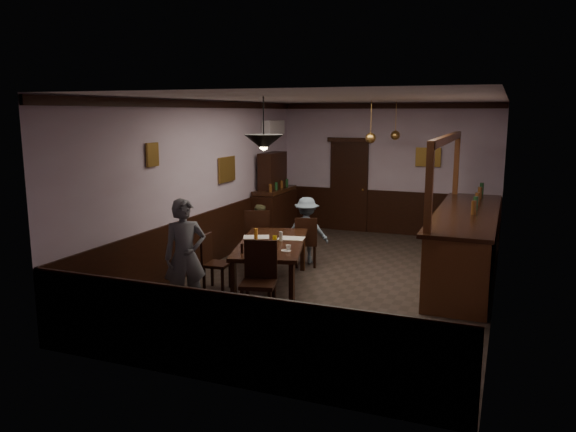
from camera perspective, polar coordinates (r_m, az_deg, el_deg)
The scene contains 31 objects.
room at distance 9.24m, azimuth 5.08°, elevation 2.47°, with size 5.01×8.01×3.01m.
dining_table at distance 8.95m, azimuth -1.66°, elevation -3.06°, with size 1.56×2.39×0.75m.
chair_far_left at distance 10.26m, azimuth -3.15°, elevation -1.95°, with size 0.60×0.60×1.05m.
chair_far_right at distance 10.18m, azimuth 1.82°, elevation -2.42°, with size 0.51×0.51×0.93m.
chair_near at distance 7.72m, azimuth -2.92°, elevation -6.10°, with size 0.56×0.56×1.06m.
chair_side at distance 8.99m, azimuth -7.67°, elevation -4.40°, with size 0.42×0.42×0.89m.
person_standing at distance 7.95m, azimuth -10.41°, elevation -4.06°, with size 0.59×0.39×1.62m, color slate.
person_seated_left at distance 10.54m, azimuth -2.99°, elevation -1.75°, with size 0.53×0.42×1.10m, color #4A482C.
person_seated_right at distance 10.43m, azimuth 1.90°, elevation -1.47°, with size 0.80×0.46×1.24m, color slate.
newspaper_left at distance 9.28m, azimuth -3.24°, elevation -2.15°, with size 0.42×0.30×0.01m, color silver.
newspaper_right at distance 9.17m, azimuth 0.34°, elevation -2.28°, with size 0.42×0.30×0.01m, color silver.
napkin at distance 8.75m, azimuth -2.26°, elevation -2.94°, with size 0.15×0.15×0.00m, color #E6C355.
saucer at distance 8.35m, azimuth -0.19°, elevation -3.55°, with size 0.15×0.15×0.01m, color white.
coffee_cup at distance 8.38m, azimuth 0.04°, elevation -3.20°, with size 0.08×0.08×0.07m, color white.
pastry_plate at distance 8.43m, azimuth -2.70°, elevation -3.42°, with size 0.22×0.22×0.01m, color white.
pastry_ring_a at distance 8.44m, azimuth -2.81°, elevation -3.21°, with size 0.13×0.13×0.04m, color #C68C47.
pastry_ring_b at distance 8.44m, azimuth -2.11°, elevation -3.20°, with size 0.13×0.13×0.04m, color #C68C47.
soda_can at distance 8.85m, azimuth -1.37°, elevation -2.39°, with size 0.07×0.07×0.12m, color yellow.
beer_glass at distance 9.01m, azimuth -3.28°, elevation -1.91°, with size 0.06×0.06×0.20m, color #BF721E.
water_glass at distance 8.99m, azimuth -0.73°, elevation -2.08°, with size 0.06×0.06×0.15m, color silver.
pepper_mill at distance 8.26m, azimuth -4.69°, elevation -3.28°, with size 0.04×0.04×0.14m, color black.
sideboard at distance 12.46m, azimuth -1.40°, elevation 1.19°, with size 0.52×1.45×1.91m.
bar_counter at distance 9.97m, azimuth 17.62°, elevation -2.60°, with size 1.00×4.30×2.41m.
door_back at distance 13.31m, azimuth 6.20°, elevation 2.97°, with size 0.90×0.06×2.10m, color black.
ac_unit at distance 12.69m, azimuth -1.50°, elevation 9.00°, with size 0.20×0.85×0.30m.
picture_left_small at distance 8.80m, azimuth -13.61°, elevation 6.08°, with size 0.04×0.28×0.36m.
picture_left_large at distance 10.88m, azimuth -6.22°, elevation 4.73°, with size 0.04×0.62×0.48m.
picture_back at distance 12.88m, azimuth 14.05°, elevation 5.82°, with size 0.55×0.04×0.42m.
pendant_iron at distance 7.92m, azimuth -2.49°, elevation 7.48°, with size 0.56×0.56×0.74m.
pendant_brass_mid at distance 10.87m, azimuth 8.39°, elevation 7.84°, with size 0.20×0.20×0.81m.
pendant_brass_far at distance 12.20m, azimuth 10.85°, elevation 8.04°, with size 0.20×0.20×0.81m.
Camera 1 is at (2.60, -8.77, 2.79)m, focal length 35.00 mm.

